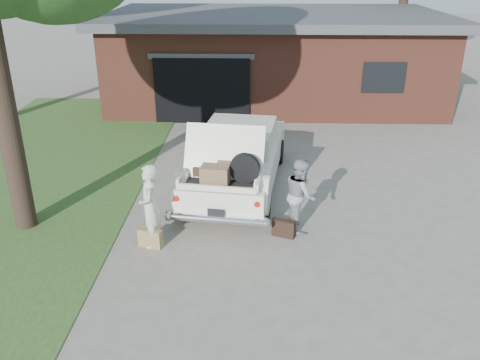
{
  "coord_description": "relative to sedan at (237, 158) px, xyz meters",
  "views": [
    {
      "loc": [
        0.29,
        -8.77,
        5.23
      ],
      "look_at": [
        0.0,
        0.6,
        1.1
      ],
      "focal_mm": 38.0,
      "sensor_mm": 36.0,
      "label": 1
    }
  ],
  "objects": [
    {
      "name": "suitcase_right",
      "position": [
        1.04,
        -2.42,
        -0.57
      ],
      "size": [
        0.49,
        0.32,
        0.37
      ],
      "primitive_type": "cube",
      "rotation": [
        0.0,
        0.0,
        -0.39
      ],
      "color": "black",
      "rests_on": "ground"
    },
    {
      "name": "woman_left",
      "position": [
        -1.57,
        -2.8,
        0.08
      ],
      "size": [
        0.5,
        0.67,
        1.68
      ],
      "primitive_type": "imported",
      "rotation": [
        0.0,
        0.0,
        -1.39
      ],
      "color": "beige",
      "rests_on": "ground"
    },
    {
      "name": "sedan",
      "position": [
        0.0,
        0.0,
        0.0
      ],
      "size": [
        2.62,
        5.35,
        2.02
      ],
      "rotation": [
        0.0,
        0.0,
        -0.13
      ],
      "color": "white",
      "rests_on": "ground"
    },
    {
      "name": "house",
      "position": [
        1.13,
        8.77,
        0.91
      ],
      "size": [
        12.8,
        7.8,
        3.3
      ],
      "color": "brown",
      "rests_on": "ground"
    },
    {
      "name": "suitcase_left",
      "position": [
        -1.59,
        -2.9,
        -0.57
      ],
      "size": [
        0.5,
        0.29,
        0.37
      ],
      "primitive_type": "cube",
      "rotation": [
        0.0,
        0.0,
        -0.31
      ],
      "color": "#9D8150",
      "rests_on": "ground"
    },
    {
      "name": "ground",
      "position": [
        0.14,
        -2.7,
        -0.76
      ],
      "size": [
        90.0,
        90.0,
        0.0
      ],
      "primitive_type": "plane",
      "color": "gray",
      "rests_on": "ground"
    },
    {
      "name": "grass_strip",
      "position": [
        -5.36,
        0.3,
        -0.75
      ],
      "size": [
        6.0,
        16.0,
        0.02
      ],
      "primitive_type": "cube",
      "color": "#2D4C1E",
      "rests_on": "ground"
    },
    {
      "name": "woman_right",
      "position": [
        1.38,
        -2.07,
        0.02
      ],
      "size": [
        0.68,
        0.82,
        1.56
      ],
      "primitive_type": "imported",
      "rotation": [
        0.0,
        0.0,
        1.69
      ],
      "color": "gray",
      "rests_on": "ground"
    }
  ]
}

